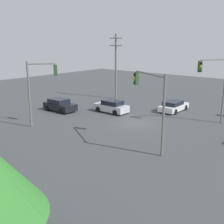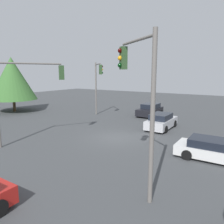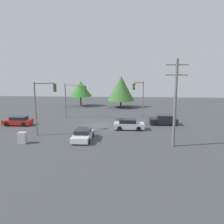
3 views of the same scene
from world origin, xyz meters
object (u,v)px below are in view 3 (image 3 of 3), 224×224
(sedan_dark, at_px, (164,120))
(traffic_signal_main, at_px, (43,99))
(electrical_cabinet, at_px, (23,138))
(sedan_white, at_px, (83,135))
(traffic_signal_cross, at_px, (73,94))
(traffic_signal_aux, at_px, (139,93))
(sedan_red, at_px, (18,121))
(sedan_silver, at_px, (129,125))

(sedan_dark, xyz_separation_m, traffic_signal_main, (15.95, 6.19, 3.78))
(traffic_signal_main, height_order, electrical_cabinet, traffic_signal_main)
(sedan_white, height_order, electrical_cabinet, electrical_cabinet)
(traffic_signal_cross, relative_size, electrical_cabinet, 4.75)
(sedan_white, relative_size, traffic_signal_cross, 0.72)
(sedan_dark, distance_m, traffic_signal_aux, 7.16)
(sedan_red, bearing_deg, sedan_dark, -84.39)
(sedan_silver, distance_m, traffic_signal_cross, 11.91)
(sedan_white, distance_m, sedan_silver, 7.39)
(sedan_red, distance_m, electrical_cabinet, 9.47)
(sedan_red, relative_size, sedan_dark, 1.01)
(sedan_dark, height_order, traffic_signal_aux, traffic_signal_aux)
(electrical_cabinet, bearing_deg, sedan_silver, -149.07)
(traffic_signal_main, distance_m, electrical_cabinet, 5.71)
(traffic_signal_main, bearing_deg, sedan_dark, -31.46)
(sedan_white, relative_size, sedan_red, 1.04)
(sedan_white, height_order, traffic_signal_cross, traffic_signal_cross)
(traffic_signal_cross, xyz_separation_m, electrical_cabinet, (2.34, 13.57, -3.52))
(sedan_white, relative_size, traffic_signal_aux, 0.68)
(sedan_silver, bearing_deg, sedan_dark, 122.49)
(traffic_signal_aux, bearing_deg, sedan_white, 13.73)
(sedan_silver, height_order, traffic_signal_main, traffic_signal_main)
(sedan_white, relative_size, sedan_silver, 1.05)
(sedan_white, height_order, sedan_dark, sedan_dark)
(sedan_silver, relative_size, sedan_dark, 1.01)
(sedan_dark, bearing_deg, sedan_red, 95.61)
(sedan_silver, bearing_deg, traffic_signal_main, -75.09)
(sedan_silver, distance_m, sedan_dark, 6.21)
(sedan_silver, xyz_separation_m, sedan_dark, (-5.24, -3.33, 0.00))
(sedan_red, height_order, sedan_silver, sedan_silver)
(sedan_red, height_order, traffic_signal_aux, traffic_signal_aux)
(sedan_white, height_order, traffic_signal_aux, traffic_signal_aux)
(sedan_dark, relative_size, traffic_signal_main, 0.61)
(traffic_signal_aux, bearing_deg, traffic_signal_cross, -39.05)
(sedan_silver, relative_size, traffic_signal_aux, 0.65)
(sedan_white, height_order, traffic_signal_main, traffic_signal_main)
(sedan_dark, bearing_deg, sedan_silver, 122.49)
(electrical_cabinet, bearing_deg, sedan_dark, -148.58)
(sedan_white, bearing_deg, traffic_signal_cross, -71.16)
(sedan_dark, xyz_separation_m, traffic_signal_aux, (3.45, -5.17, 3.55))
(sedan_silver, height_order, sedan_dark, sedan_dark)
(sedan_red, distance_m, traffic_signal_aux, 19.93)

